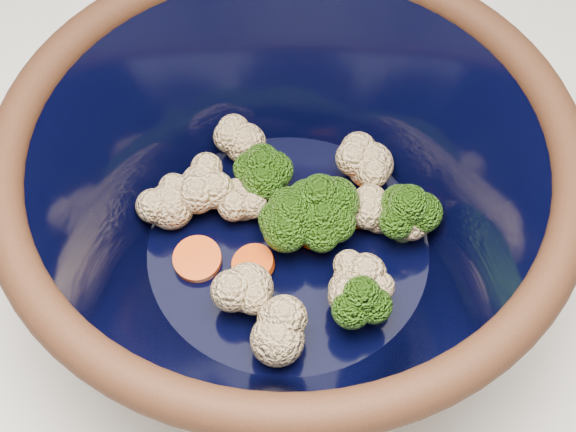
{
  "coord_description": "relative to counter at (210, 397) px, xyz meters",
  "views": [
    {
      "loc": [
        0.14,
        -0.36,
        1.4
      ],
      "look_at": [
        0.11,
        -0.07,
        0.97
      ],
      "focal_mm": 50.0,
      "sensor_mm": 36.0,
      "label": 1
    }
  ],
  "objects": [
    {
      "name": "counter",
      "position": [
        0.0,
        0.0,
        0.0
      ],
      "size": [
        1.2,
        1.2,
        0.9
      ],
      "primitive_type": "cube",
      "color": "white",
      "rests_on": "ground"
    },
    {
      "name": "vegetable_pile",
      "position": [
        0.12,
        -0.06,
        0.51
      ],
      "size": [
        0.2,
        0.19,
        0.06
      ],
      "color": "#608442",
      "rests_on": "mixing_bowl"
    },
    {
      "name": "mixing_bowl",
      "position": [
        0.11,
        -0.07,
        0.54
      ],
      "size": [
        0.35,
        0.35,
        0.15
      ],
      "rotation": [
        0.0,
        0.0,
        0.02
      ],
      "color": "black",
      "rests_on": "counter"
    }
  ]
}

